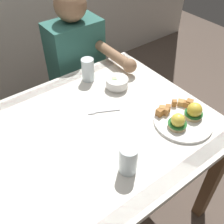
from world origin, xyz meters
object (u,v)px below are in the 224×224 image
object	(u,v)px
water_glass_far	(128,161)
fork	(102,111)
fruit_bowl	(117,83)
diner_person	(79,67)
dining_table	(85,149)
eggs_benedict_plate	(184,118)
water_glass_near	(88,71)

from	to	relation	value
water_glass_far	fork	bearing A→B (deg)	71.20
fruit_bowl	water_glass_far	xyz separation A→B (m)	(-0.29, -0.45, 0.03)
diner_person	dining_table	bearing A→B (deg)	-119.89
dining_table	fork	size ratio (longest dim) A/B	8.24
dining_table	water_glass_far	bearing A→B (deg)	-82.27
fruit_bowl	diner_person	xyz separation A→B (m)	(0.01, 0.42, -0.12)
eggs_benedict_plate	diner_person	size ratio (longest dim) A/B	0.24
water_glass_near	diner_person	size ratio (longest dim) A/B	0.11
eggs_benedict_plate	dining_table	bearing A→B (deg)	151.99
water_glass_far	water_glass_near	bearing A→B (deg)	70.55
fork	water_glass_near	bearing A→B (deg)	69.74
eggs_benedict_plate	diner_person	world-z (taller)	diner_person
dining_table	water_glass_near	size ratio (longest dim) A/B	9.36
dining_table	water_glass_near	xyz separation A→B (m)	(0.25, 0.33, 0.16)
dining_table	fruit_bowl	world-z (taller)	fruit_bowl
water_glass_near	fruit_bowl	bearing A→B (deg)	-61.55
eggs_benedict_plate	water_glass_far	xyz separation A→B (m)	(-0.37, -0.05, 0.03)
fruit_bowl	fork	xyz separation A→B (m)	(-0.18, -0.11, -0.03)
eggs_benedict_plate	water_glass_far	world-z (taller)	water_glass_far
water_glass_far	eggs_benedict_plate	bearing A→B (deg)	7.65
fruit_bowl	water_glass_near	size ratio (longest dim) A/B	0.94
dining_table	water_glass_far	xyz separation A→B (m)	(0.04, -0.27, 0.16)
eggs_benedict_plate	fruit_bowl	bearing A→B (deg)	101.30
eggs_benedict_plate	water_glass_near	bearing A→B (deg)	106.41
fork	water_glass_near	distance (m)	0.29
fork	dining_table	bearing A→B (deg)	-156.02
diner_person	water_glass_far	bearing A→B (deg)	-109.55
fruit_bowl	fork	bearing A→B (deg)	-147.99
eggs_benedict_plate	fork	bearing A→B (deg)	132.31
eggs_benedict_plate	fork	distance (m)	0.39
dining_table	fruit_bowl	distance (m)	0.40
eggs_benedict_plate	water_glass_far	distance (m)	0.38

